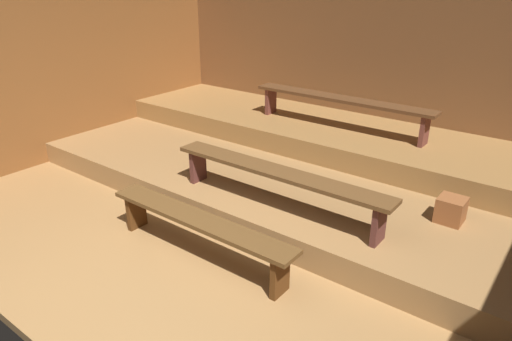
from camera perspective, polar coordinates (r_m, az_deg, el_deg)
The scene contains 9 objects.
ground at distance 4.82m, azimuth 3.18°, elevation -5.26°, with size 7.11×5.08×0.08m, color #9E7343.
wall_back at distance 6.26m, azimuth 15.04°, elevation 12.44°, with size 7.11×0.06×2.33m, color brown.
wall_left at distance 6.66m, azimuth -20.36°, elevation 12.41°, with size 0.06×5.08×2.33m, color brown.
platform_lower at distance 5.28m, azimuth 7.49°, elevation -0.77°, with size 6.31×2.89×0.25m, color olive.
platform_middle at distance 5.80m, azimuth 11.32°, elevation 3.88°, with size 6.31×1.42×0.25m, color olive.
bench_floor_center at distance 3.93m, azimuth -7.07°, elevation -6.73°, with size 1.90×0.25×0.38m.
bench_lower_center at distance 4.16m, azimuth 2.59°, elevation -0.75°, with size 2.23×0.25×0.38m.
bench_middle_center at distance 5.69m, azimuth 10.40°, elevation 8.25°, with size 2.30×0.25×0.38m.
wooden_crate_lower at distance 4.36m, azimuth 22.92°, elevation -4.48°, with size 0.22×0.22×0.22m, color brown.
Camera 1 is at (2.36, -1.38, 2.26)m, focal length 32.39 mm.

